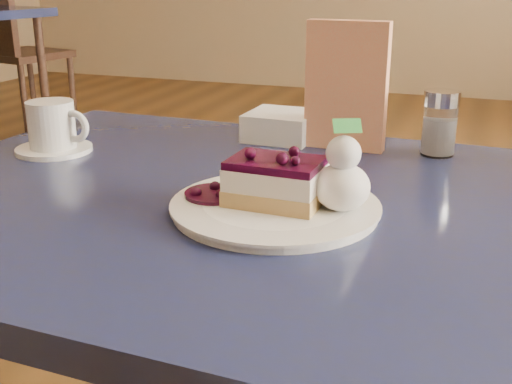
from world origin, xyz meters
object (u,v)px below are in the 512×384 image
(cheesecake_slice, at_px, (275,182))
(coffee_set, at_px, (53,130))
(main_table, at_px, (287,252))
(dessert_plate, at_px, (275,208))

(cheesecake_slice, relative_size, coffee_set, 0.88)
(main_table, distance_m, coffee_set, 0.46)
(dessert_plate, height_order, coffee_set, coffee_set)
(dessert_plate, relative_size, coffee_set, 1.91)
(main_table, height_order, cheesecake_slice, cheesecake_slice)
(cheesecake_slice, xyz_separation_m, coffee_set, (-0.43, 0.14, -0.00))
(main_table, relative_size, cheesecake_slice, 9.99)
(dessert_plate, bearing_deg, main_table, 88.24)
(cheesecake_slice, bearing_deg, main_table, 90.00)
(cheesecake_slice, height_order, coffee_set, coffee_set)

